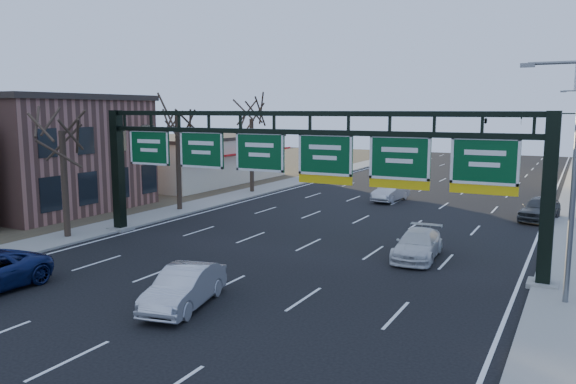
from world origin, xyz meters
The scene contains 16 objects.
ground centered at (0.00, 0.00, 0.00)m, with size 160.00×160.00×0.00m, color black.
sidewalk_left centered at (-12.80, 20.00, 0.06)m, with size 3.00×120.00×0.12m, color gray.
dirt_strip_left centered at (-25.00, 20.00, 0.03)m, with size 21.00×120.00×0.06m, color #473D2B.
lane_markings centered at (0.00, 20.00, 0.01)m, with size 21.60×120.00×0.01m, color white.
sign_gantry centered at (0.16, 8.00, 4.63)m, with size 24.60×1.20×7.20m.
brick_block centered at (-21.50, 11.00, 4.16)m, with size 10.40×12.40×8.30m.
cream_strip centered at (-21.48, 29.00, 2.36)m, with size 10.90×18.40×4.70m.
tree_gantry centered at (-12.80, 5.00, 7.11)m, with size 3.60×3.60×8.48m.
tree_mid centered at (-12.80, 15.00, 7.85)m, with size 3.60×3.60×9.24m.
tree_far centered at (-12.80, 25.00, 7.48)m, with size 3.60×3.60×8.86m.
streetlight_near centered at (12.47, 6.00, 5.08)m, with size 2.15×0.22×9.00m.
traffic_signal_mast centered at (5.69, 55.00, 5.50)m, with size 10.16×0.54×7.00m.
car_silver_sedan centered at (0.12, -0.81, 0.75)m, with size 1.58×4.53×1.49m, color #B4B4B9.
car_white_wagon centered at (5.93, 10.01, 0.69)m, with size 1.93×4.74×1.37m, color silver.
car_grey_far centered at (10.50, 23.21, 0.79)m, with size 1.87×4.65×1.58m, color #393C3E.
car_silver_distant centered at (-0.60, 26.23, 0.73)m, with size 1.54×4.42×1.46m, color silver.
Camera 1 is at (12.87, -16.67, 7.24)m, focal length 35.00 mm.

